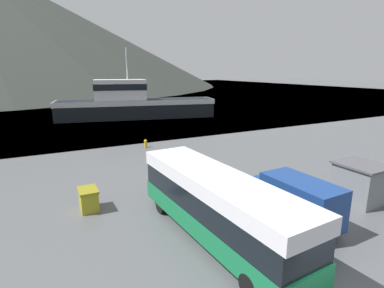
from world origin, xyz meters
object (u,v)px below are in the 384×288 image
at_px(delivery_van, 292,198).
at_px(dock_kiosk, 360,182).
at_px(fishing_boat, 134,104).
at_px(tour_bus, 216,203).
at_px(small_boat, 186,110).
at_px(storage_bin, 89,199).

distance_m(delivery_van, dock_kiosk, 5.53).
distance_m(delivery_van, fishing_boat, 37.90).
bearing_deg(delivery_van, dock_kiosk, -2.19).
height_order(fishing_boat, dock_kiosk, fishing_boat).
height_order(tour_bus, delivery_van, tour_bus).
relative_size(delivery_van, small_boat, 0.82).
xyz_separation_m(tour_bus, storage_bin, (-4.85, 5.82, -1.16)).
relative_size(fishing_boat, storage_bin, 17.86).
bearing_deg(dock_kiosk, small_boat, 79.14).
bearing_deg(storage_bin, delivery_van, -33.97).
bearing_deg(small_boat, tour_bus, -174.89).
relative_size(tour_bus, delivery_van, 1.85).
relative_size(tour_bus, storage_bin, 7.44).
height_order(delivery_van, small_boat, delivery_van).
height_order(delivery_van, storage_bin, delivery_van).
distance_m(storage_bin, small_boat, 40.17).
bearing_deg(storage_bin, small_boat, 56.18).
relative_size(dock_kiosk, small_boat, 0.39).
bearing_deg(dock_kiosk, delivery_van, 179.85).
relative_size(fishing_boat, small_boat, 3.65).
distance_m(delivery_van, small_boat, 41.73).
xyz_separation_m(fishing_boat, small_boat, (10.40, 1.81, -1.92)).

